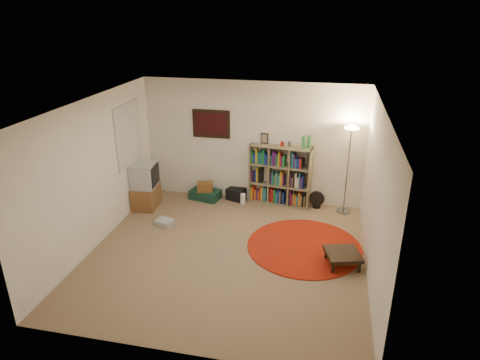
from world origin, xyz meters
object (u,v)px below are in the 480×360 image
(tv_stand, at_px, (145,186))
(side_table, at_px, (343,255))
(bookshelf, at_px, (279,176))
(suitcase, at_px, (205,194))
(floor_fan, at_px, (317,200))
(floor_lamp, at_px, (350,141))

(tv_stand, height_order, side_table, tv_stand)
(bookshelf, xyz_separation_m, suitcase, (-1.56, -0.13, -0.51))
(bookshelf, xyz_separation_m, tv_stand, (-2.62, -0.75, -0.15))
(floor_fan, height_order, suitcase, floor_fan)
(bookshelf, relative_size, floor_lamp, 0.84)
(suitcase, height_order, side_table, side_table)
(bookshelf, distance_m, suitcase, 1.64)
(tv_stand, bearing_deg, floor_fan, 6.22)
(floor_fan, height_order, side_table, floor_fan)
(tv_stand, distance_m, side_table, 4.15)
(floor_lamp, relative_size, suitcase, 2.65)
(tv_stand, xyz_separation_m, side_table, (3.91, -1.36, -0.26))
(floor_lamp, bearing_deg, suitcase, 179.44)
(floor_fan, bearing_deg, tv_stand, -154.77)
(bookshelf, distance_m, floor_fan, 0.90)
(tv_stand, xyz_separation_m, suitcase, (1.07, 0.62, -0.36))
(bookshelf, relative_size, tv_stand, 1.59)
(floor_fan, relative_size, side_table, 0.55)
(tv_stand, bearing_deg, side_table, -24.16)
(bookshelf, bearing_deg, suitcase, -166.85)
(floor_lamp, height_order, tv_stand, floor_lamp)
(floor_fan, distance_m, tv_stand, 3.49)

